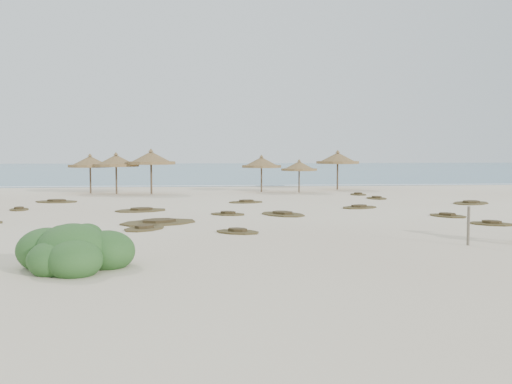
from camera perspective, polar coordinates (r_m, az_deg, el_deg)
ground at (r=23.14m, az=2.77°, el=-3.15°), size 160.00×160.00×0.00m
ocean at (r=97.82m, az=-3.66°, el=2.31°), size 200.00×100.00×0.01m
foam_line at (r=48.92m, az=-1.68°, el=0.63°), size 70.00×0.60×0.01m
palapa_0 at (r=41.48m, az=-16.26°, el=2.87°), size 3.11×3.11×2.81m
palapa_1 at (r=39.74m, az=-10.45°, el=3.30°), size 4.31×4.31×3.14m
palapa_2 at (r=40.43m, az=-13.82°, el=2.99°), size 3.45×3.45×2.90m
palapa_3 at (r=41.31m, az=0.55°, el=2.92°), size 3.78×3.78×2.71m
palapa_4 at (r=40.89m, az=4.34°, el=2.56°), size 2.60×2.60×2.40m
palapa_5 at (r=44.38m, az=8.17°, el=3.31°), size 3.28×3.28×3.07m
fence_post_near at (r=18.82m, az=20.47°, el=-3.19°), size 0.11×0.11×1.21m
bush at (r=14.79m, az=-17.78°, el=-5.72°), size 2.93×2.58×1.31m
scrub_1 at (r=28.49m, az=-11.42°, el=-1.78°), size 2.95×2.43×0.16m
scrub_2 at (r=26.29m, az=-2.84°, el=-2.18°), size 1.96×1.68×0.16m
scrub_3 at (r=29.95m, az=10.29°, el=-1.48°), size 2.45×2.14×0.16m
scrub_4 at (r=26.98m, az=18.60°, el=-2.23°), size 1.91×2.13×0.16m
scrub_5 at (r=34.19m, az=20.69°, el=-1.00°), size 3.13×3.07×0.16m
scrub_6 at (r=34.83m, az=-19.32°, el=-0.88°), size 2.79×2.14×0.16m
scrub_7 at (r=36.05m, az=11.96°, el=-0.59°), size 1.28×1.85×0.16m
scrub_8 at (r=30.75m, az=-22.60°, el=-1.58°), size 1.19×1.56×0.16m
scrub_9 at (r=26.22m, az=2.70°, el=-2.20°), size 2.65×2.93×0.16m
scrub_10 at (r=39.07m, az=10.17°, el=-0.21°), size 1.13×1.68×0.16m
scrub_11 at (r=21.74m, az=-11.09°, el=-3.55°), size 2.03×2.24×0.16m
scrub_12 at (r=24.59m, az=22.49°, el=-2.91°), size 2.05×1.90×0.16m
scrub_13 at (r=32.59m, az=-1.00°, el=-0.98°), size 2.27×1.75×0.16m
scrub_14 at (r=23.48m, az=-9.70°, el=-2.98°), size 3.78×3.24×0.16m
scrub_15 at (r=20.44m, az=-1.87°, el=-3.96°), size 1.96×1.77×0.16m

